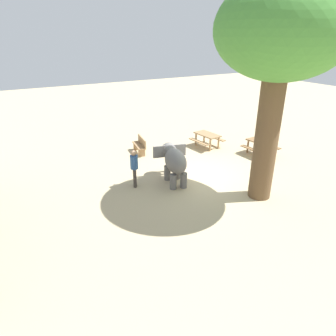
# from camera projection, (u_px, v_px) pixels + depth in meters

# --- Properties ---
(ground_plane) EXTENTS (60.00, 60.00, 0.00)m
(ground_plane) POSITION_uv_depth(u_px,v_px,m) (199.00, 177.00, 13.64)
(ground_plane) COLOR tan
(elephant) EXTENTS (2.25, 1.56, 1.55)m
(elephant) POSITION_uv_depth(u_px,v_px,m) (174.00, 160.00, 12.84)
(elephant) COLOR slate
(elephant) RESTS_ON ground_plane
(person_handler) EXTENTS (0.48, 0.32, 1.62)m
(person_handler) POSITION_uv_depth(u_px,v_px,m) (134.00, 166.00, 12.41)
(person_handler) COLOR #3F3833
(person_handler) RESTS_ON ground_plane
(shade_tree_main) EXTENTS (4.62, 4.23, 7.70)m
(shade_tree_main) POSITION_uv_depth(u_px,v_px,m) (281.00, 36.00, 9.65)
(shade_tree_main) COLOR brown
(shade_tree_main) RESTS_ON ground_plane
(wooden_bench) EXTENTS (1.45, 0.63, 0.88)m
(wooden_bench) POSITION_uv_depth(u_px,v_px,m) (140.00, 145.00, 16.18)
(wooden_bench) COLOR #9E7A51
(wooden_bench) RESTS_ON ground_plane
(picnic_table_near) EXTENTS (1.60, 1.58, 0.78)m
(picnic_table_near) POSITION_uv_depth(u_px,v_px,m) (261.00, 145.00, 15.87)
(picnic_table_near) COLOR olive
(picnic_table_near) RESTS_ON ground_plane
(picnic_table_far) EXTENTS (1.65, 1.63, 0.78)m
(picnic_table_far) POSITION_uv_depth(u_px,v_px,m) (207.00, 137.00, 17.02)
(picnic_table_far) COLOR #9E7A51
(picnic_table_far) RESTS_ON ground_plane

